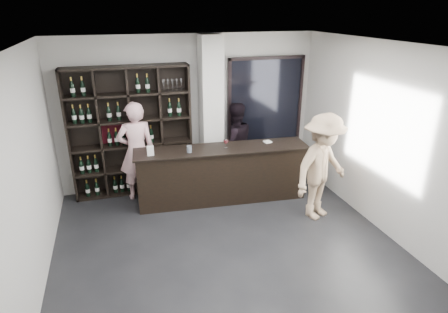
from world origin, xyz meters
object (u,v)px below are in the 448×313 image
object	(u,v)px
wine_shelf	(131,132)
customer	(322,167)
taster_pink	(137,151)
taster_black	(234,144)
tasting_counter	(222,174)

from	to	relation	value
wine_shelf	customer	distance (m)	3.45
wine_shelf	customer	world-z (taller)	wine_shelf
taster_pink	customer	world-z (taller)	taster_pink
wine_shelf	taster_pink	size ratio (longest dim) A/B	1.31
taster_pink	taster_black	world-z (taller)	taster_pink
taster_black	customer	bearing A→B (deg)	111.85
customer	taster_black	bearing A→B (deg)	95.87
tasting_counter	taster_black	world-z (taller)	taster_black
customer	wine_shelf	bearing A→B (deg)	124.03
wine_shelf	taster_pink	world-z (taller)	wine_shelf
wine_shelf	customer	size ratio (longest dim) A/B	1.33
tasting_counter	customer	xyz separation A→B (m)	(1.39, -1.05, 0.39)
tasting_counter	taster_black	bearing A→B (deg)	60.56
wine_shelf	taster_pink	distance (m)	0.40
taster_pink	taster_black	size ratio (longest dim) A/B	1.11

